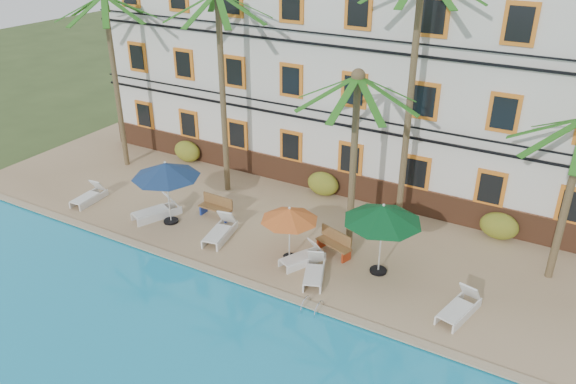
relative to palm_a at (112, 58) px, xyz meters
The scene contains 24 objects.
ground 12.40m from the palm_a, 25.44° to the right, with size 100.00×100.00×0.00m, color #384C23.
pool_deck 11.41m from the palm_a, ahead, with size 30.00×12.00×0.25m, color tan.
pool_coping 12.65m from the palm_a, 29.52° to the right, with size 30.00×0.35×0.06m, color tan.
hotel_building 11.24m from the palm_a, 27.88° to the left, with size 25.40×6.44×10.22m.
palm_a is the anchor object (origin of this frame).
palm_b 6.19m from the palm_a, ahead, with size 4.51×4.51×9.03m.
palm_c 13.10m from the palm_a, ahead, with size 4.51×4.51×6.87m.
palm_d 14.33m from the palm_a, ahead, with size 4.51×4.51×10.26m.
palm_e 20.24m from the palm_a, ahead, with size 4.51×4.51×6.21m.
shrub_left 5.82m from the palm_a, 37.21° to the left, with size 1.50×0.90×1.10m, color #32621C.
shrub_mid 11.57m from the palm_a, 10.31° to the left, with size 1.50×0.90×1.10m, color #32621C.
shrub_right 18.81m from the palm_a, ahead, with size 1.50×0.90×1.10m, color #32621C.
umbrella_blue 7.55m from the palm_a, 30.97° to the right, with size 2.78×2.78×2.78m.
umbrella_red 12.59m from the palm_a, 16.61° to the right, with size 2.15×2.15×2.16m.
umbrella_green 15.35m from the palm_a, 10.23° to the right, with size 2.78×2.78×2.78m.
lounger_a 6.67m from the palm_a, 68.65° to the right, with size 0.76×1.82×0.84m.
lounger_b 8.06m from the palm_a, 34.06° to the right, with size 1.49×2.14×0.96m.
lounger_c 10.51m from the palm_a, 22.69° to the right, with size 1.06×2.07×0.93m.
lounger_d 13.69m from the palm_a, 16.05° to the right, with size 1.34×1.84×0.83m.
lounger_e 14.56m from the palm_a, 17.72° to the right, with size 1.27×1.92×0.85m.
lounger_f 19.03m from the palm_a, 11.50° to the right, with size 1.10×2.01×0.90m.
bench_left 9.11m from the palm_a, 16.79° to the right, with size 1.51×0.52×0.93m.
bench_right 14.04m from the palm_a, 10.26° to the right, with size 1.57×0.92×0.93m.
pool_ladder 15.83m from the palm_a, 22.68° to the right, with size 0.54×0.74×0.74m.
Camera 1 is at (10.34, -14.19, 11.91)m, focal length 35.00 mm.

